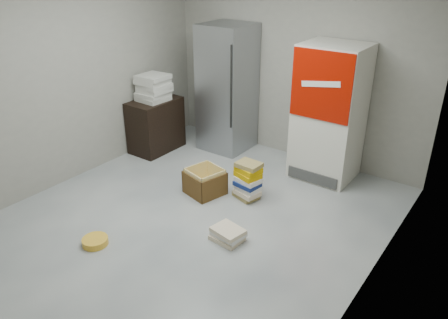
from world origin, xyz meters
name	(u,v)px	position (x,y,z in m)	size (l,w,h in m)	color
ground	(182,226)	(0.00, 0.00, 0.00)	(5.00, 5.00, 0.00)	#BABAB5
room_shell	(174,69)	(0.00, 0.00, 1.80)	(4.04, 5.04, 2.82)	gray
steel_fridge	(227,89)	(-0.90, 2.13, 0.95)	(0.70, 0.72, 1.90)	gray
coke_cooler	(329,113)	(0.75, 2.12, 0.90)	(0.80, 0.73, 1.80)	silver
wood_shelf	(156,125)	(-1.73, 1.40, 0.40)	(0.50, 0.80, 0.80)	black
supply_box_stack	(153,88)	(-1.72, 1.40, 0.99)	(0.44, 0.44, 0.39)	beige
phonebook_stack_main	(248,181)	(0.25, 0.97, 0.24)	(0.37, 0.32, 0.49)	olive
phonebook_stack_side	(228,234)	(0.57, 0.09, 0.07)	(0.37, 0.32, 0.15)	beige
cardboard_box	(205,183)	(-0.26, 0.75, 0.14)	(0.51, 0.51, 0.34)	yellow
bucket_lid	(95,241)	(-0.52, -0.80, 0.04)	(0.27, 0.27, 0.07)	yellow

